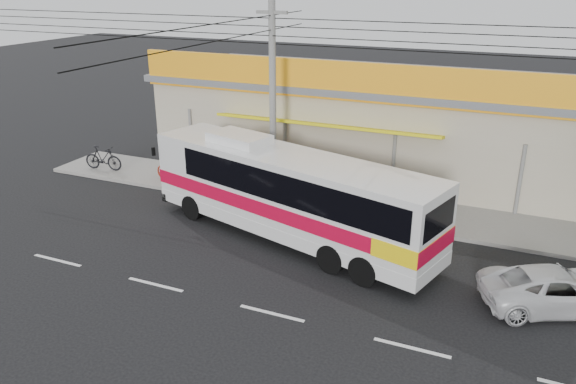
{
  "coord_description": "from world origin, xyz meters",
  "views": [
    {
      "loc": [
        5.84,
        -14.84,
        9.05
      ],
      "look_at": [
        -1.45,
        2.0,
        1.89
      ],
      "focal_mm": 35.0,
      "sensor_mm": 36.0,
      "label": 1
    }
  ],
  "objects_px": {
    "motorbike_red": "(170,171)",
    "coach_bus": "(293,191)",
    "utility_pole": "(272,30)",
    "white_car": "(557,289)",
    "motorbike_dark": "(103,158)"
  },
  "relations": [
    {
      "from": "white_car",
      "to": "utility_pole",
      "type": "distance_m",
      "value": 13.44
    },
    {
      "from": "coach_bus",
      "to": "white_car",
      "type": "distance_m",
      "value": 8.88
    },
    {
      "from": "coach_bus",
      "to": "utility_pole",
      "type": "xyz_separation_m",
      "value": [
        -2.26,
        3.25,
        5.15
      ]
    },
    {
      "from": "coach_bus",
      "to": "white_car",
      "type": "relative_size",
      "value": 2.72
    },
    {
      "from": "motorbike_red",
      "to": "white_car",
      "type": "distance_m",
      "value": 16.64
    },
    {
      "from": "motorbike_red",
      "to": "coach_bus",
      "type": "bearing_deg",
      "value": -97.2
    },
    {
      "from": "motorbike_red",
      "to": "utility_pole",
      "type": "relative_size",
      "value": 0.05
    },
    {
      "from": "motorbike_dark",
      "to": "white_car",
      "type": "bearing_deg",
      "value": -109.0
    },
    {
      "from": "white_car",
      "to": "motorbike_dark",
      "type": "bearing_deg",
      "value": 53.3
    },
    {
      "from": "coach_bus",
      "to": "motorbike_red",
      "type": "height_order",
      "value": "coach_bus"
    },
    {
      "from": "coach_bus",
      "to": "white_car",
      "type": "xyz_separation_m",
      "value": [
        8.72,
        -1.08,
        -1.29
      ]
    },
    {
      "from": "motorbike_red",
      "to": "utility_pole",
      "type": "distance_m",
      "value": 8.21
    },
    {
      "from": "white_car",
      "to": "utility_pole",
      "type": "relative_size",
      "value": 0.13
    },
    {
      "from": "white_car",
      "to": "utility_pole",
      "type": "xyz_separation_m",
      "value": [
        -10.97,
        4.34,
        6.44
      ]
    },
    {
      "from": "coach_bus",
      "to": "utility_pole",
      "type": "relative_size",
      "value": 0.34
    }
  ]
}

